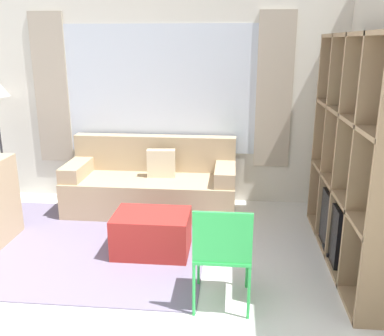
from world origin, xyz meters
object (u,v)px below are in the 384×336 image
at_px(shelving_unit, 362,158).
at_px(couch_main, 152,185).
at_px(folding_chair, 222,248).
at_px(ottoman, 152,233).

height_order(shelving_unit, couch_main, shelving_unit).
relative_size(shelving_unit, folding_chair, 2.48).
height_order(shelving_unit, folding_chair, shelving_unit).
bearing_deg(shelving_unit, couch_main, 153.06).
relative_size(ottoman, folding_chair, 0.86).
xyz_separation_m(couch_main, folding_chair, (0.93, -2.00, 0.20)).
xyz_separation_m(shelving_unit, folding_chair, (-1.23, -0.90, -0.51)).
bearing_deg(folding_chair, couch_main, -65.04).
height_order(ottoman, folding_chair, folding_chair).
xyz_separation_m(shelving_unit, ottoman, (-1.94, -0.05, -0.82)).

